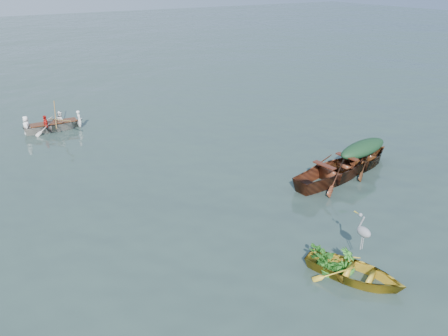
{
  "coord_description": "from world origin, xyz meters",
  "views": [
    {
      "loc": [
        -7.04,
        -8.56,
        6.54
      ],
      "look_at": [
        -0.13,
        2.8,
        0.5
      ],
      "focal_mm": 35.0,
      "sensor_mm": 36.0,
      "label": 1
    }
  ],
  "objects_px": {
    "rowed_boat": "(55,130)",
    "heron": "(363,237)",
    "open_wooden_boat": "(334,180)",
    "yellow_dinghy": "(353,279)",
    "green_tarp_boat": "(360,168)"
  },
  "relations": [
    {
      "from": "yellow_dinghy",
      "to": "open_wooden_boat",
      "type": "bearing_deg",
      "value": 24.99
    },
    {
      "from": "green_tarp_boat",
      "to": "open_wooden_boat",
      "type": "height_order",
      "value": "open_wooden_boat"
    },
    {
      "from": "open_wooden_boat",
      "to": "heron",
      "type": "relative_size",
      "value": 5.29
    },
    {
      "from": "yellow_dinghy",
      "to": "open_wooden_boat",
      "type": "distance_m",
      "value": 5.28
    },
    {
      "from": "rowed_boat",
      "to": "heron",
      "type": "height_order",
      "value": "heron"
    },
    {
      "from": "yellow_dinghy",
      "to": "open_wooden_boat",
      "type": "relative_size",
      "value": 0.59
    },
    {
      "from": "yellow_dinghy",
      "to": "open_wooden_boat",
      "type": "xyz_separation_m",
      "value": [
        3.35,
        4.08,
        0.0
      ]
    },
    {
      "from": "yellow_dinghy",
      "to": "rowed_boat",
      "type": "height_order",
      "value": "rowed_boat"
    },
    {
      "from": "heron",
      "to": "yellow_dinghy",
      "type": "bearing_deg",
      "value": -174.81
    },
    {
      "from": "green_tarp_boat",
      "to": "heron",
      "type": "distance_m",
      "value": 6.08
    },
    {
      "from": "green_tarp_boat",
      "to": "open_wooden_boat",
      "type": "relative_size",
      "value": 0.91
    },
    {
      "from": "yellow_dinghy",
      "to": "green_tarp_boat",
      "type": "relative_size",
      "value": 0.64
    },
    {
      "from": "green_tarp_boat",
      "to": "rowed_boat",
      "type": "distance_m",
      "value": 13.16
    },
    {
      "from": "green_tarp_boat",
      "to": "open_wooden_boat",
      "type": "xyz_separation_m",
      "value": [
        -1.57,
        -0.27,
        0.0
      ]
    },
    {
      "from": "rowed_boat",
      "to": "yellow_dinghy",
      "type": "bearing_deg",
      "value": -164.26
    }
  ]
}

